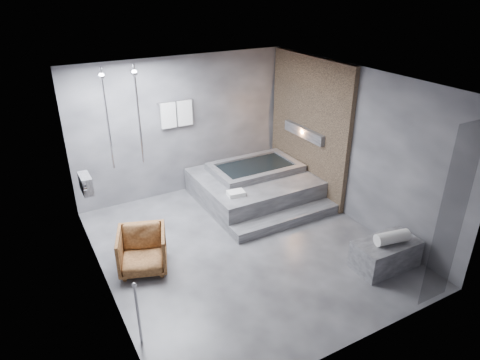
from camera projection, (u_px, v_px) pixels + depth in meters
room at (258, 142)px, 6.86m from camera, size 5.00×5.04×2.82m
tub_deck at (254, 187)px, 8.74m from camera, size 2.20×2.00×0.50m
tub_step at (286, 219)px, 7.88m from camera, size 2.20×0.36×0.18m
concrete_bench at (385, 254)px, 6.66m from camera, size 1.02×0.58×0.45m
driftwood_chair at (142, 250)px, 6.56m from camera, size 0.92×0.93×0.67m
rolled_towel at (392, 237)px, 6.50m from camera, size 0.57×0.29×0.20m
deck_towel at (236, 193)px, 7.83m from camera, size 0.33×0.26×0.08m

